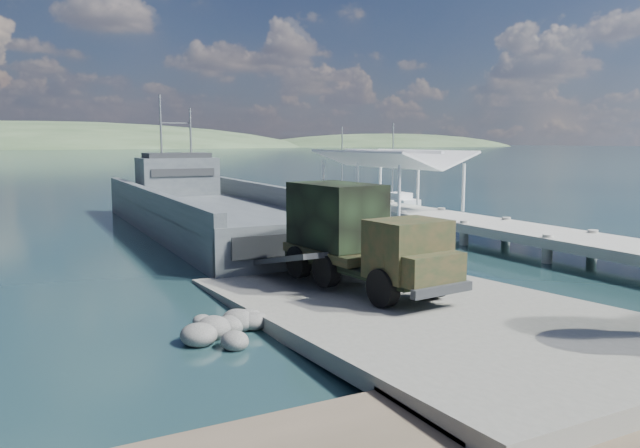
{
  "coord_description": "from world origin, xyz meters",
  "views": [
    {
      "loc": [
        -12.22,
        -17.06,
        5.85
      ],
      "look_at": [
        0.01,
        6.0,
        2.38
      ],
      "focal_mm": 35.0,
      "sensor_mm": 36.0,
      "label": 1
    }
  ],
  "objects_px": {
    "pier": "(398,202)",
    "landing_craft": "(215,218)",
    "soldier": "(386,278)",
    "sailboat_near": "(393,202)",
    "military_truck": "(358,236)",
    "sailboat_far": "(343,194)"
  },
  "relations": [
    {
      "from": "landing_craft",
      "to": "military_truck",
      "type": "height_order",
      "value": "landing_craft"
    },
    {
      "from": "landing_craft",
      "to": "pier",
      "type": "bearing_deg",
      "value": -12.89
    },
    {
      "from": "military_truck",
      "to": "sailboat_near",
      "type": "distance_m",
      "value": 33.9
    },
    {
      "from": "military_truck",
      "to": "soldier",
      "type": "bearing_deg",
      "value": -109.32
    },
    {
      "from": "military_truck",
      "to": "soldier",
      "type": "distance_m",
      "value": 3.17
    },
    {
      "from": "sailboat_far",
      "to": "soldier",
      "type": "bearing_deg",
      "value": -138.95
    },
    {
      "from": "soldier",
      "to": "sailboat_near",
      "type": "relative_size",
      "value": 0.25
    },
    {
      "from": "landing_craft",
      "to": "soldier",
      "type": "relative_size",
      "value": 18.32
    },
    {
      "from": "sailboat_near",
      "to": "sailboat_far",
      "type": "xyz_separation_m",
      "value": [
        0.26,
        9.51,
        -0.01
      ]
    },
    {
      "from": "military_truck",
      "to": "landing_craft",
      "type": "bearing_deg",
      "value": 81.81
    },
    {
      "from": "pier",
      "to": "sailboat_far",
      "type": "relative_size",
      "value": 5.83
    },
    {
      "from": "soldier",
      "to": "sailboat_near",
      "type": "distance_m",
      "value": 36.66
    },
    {
      "from": "landing_craft",
      "to": "soldier",
      "type": "xyz_separation_m",
      "value": [
        -1.71,
        -22.5,
        0.61
      ]
    },
    {
      "from": "soldier",
      "to": "sailboat_near",
      "type": "height_order",
      "value": "sailboat_near"
    },
    {
      "from": "sailboat_near",
      "to": "military_truck",
      "type": "bearing_deg",
      "value": -125.94
    },
    {
      "from": "sailboat_near",
      "to": "landing_craft",
      "type": "bearing_deg",
      "value": -157.83
    },
    {
      "from": "soldier",
      "to": "pier",
      "type": "bearing_deg",
      "value": 14.27
    },
    {
      "from": "pier",
      "to": "sailboat_near",
      "type": "bearing_deg",
      "value": 56.91
    },
    {
      "from": "pier",
      "to": "sailboat_near",
      "type": "distance_m",
      "value": 12.81
    },
    {
      "from": "pier",
      "to": "military_truck",
      "type": "height_order",
      "value": "pier"
    },
    {
      "from": "pier",
      "to": "landing_craft",
      "type": "xyz_separation_m",
      "value": [
        -12.34,
        3.17,
        -0.77
      ]
    },
    {
      "from": "military_truck",
      "to": "sailboat_far",
      "type": "height_order",
      "value": "sailboat_far"
    }
  ]
}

